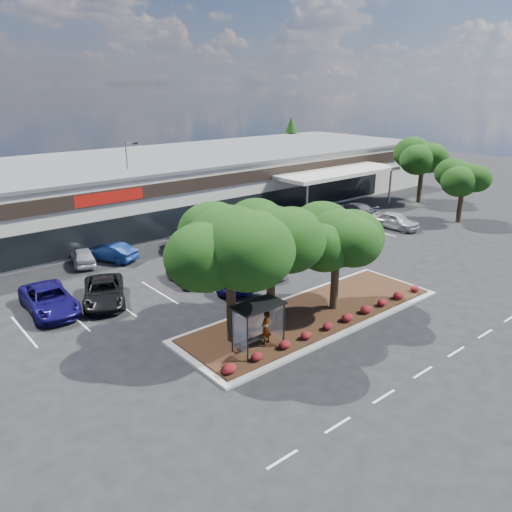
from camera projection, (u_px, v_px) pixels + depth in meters
ground at (386, 330)px, 29.41m from camera, size 160.00×160.00×0.00m
retail_store at (125, 189)px, 53.04m from camera, size 80.40×25.20×6.25m
landscape_island at (313, 315)px, 31.07m from camera, size 18.00×6.00×0.26m
lane_markings at (268, 280)px, 36.89m from camera, size 33.12×20.06×0.01m
shrub_row at (339, 321)px, 29.42m from camera, size 17.00×0.80×0.50m
bus_shelter at (256, 313)px, 26.26m from camera, size 2.75×1.55×2.59m
island_tree_west at (231, 273)px, 26.47m from camera, size 7.20×7.20×7.89m
island_tree_mid at (271, 261)px, 29.19m from camera, size 6.60×6.60×7.32m
island_tree_east at (336, 259)px, 30.65m from camera, size 5.80×5.80×6.50m
tree_east_near at (462, 192)px, 51.35m from camera, size 5.60×5.60×6.51m
tree_east_far at (422, 171)px, 60.01m from camera, size 6.40×6.40×7.62m
conifer_north_east at (291, 145)px, 80.48m from camera, size 3.96×3.96×9.00m
person_waiting at (266, 328)px, 27.02m from camera, size 0.79×0.62×1.91m
light_pole at (131, 194)px, 47.20m from camera, size 1.43×0.50×8.76m
car_0 at (49, 300)px, 31.52m from camera, size 3.08×6.04×1.63m
car_1 at (104, 292)px, 32.86m from camera, size 4.59×6.14×1.55m
car_2 at (184, 274)px, 36.22m from camera, size 2.03×4.05×1.33m
car_3 at (229, 276)px, 35.57m from camera, size 4.49×6.15×1.55m
car_4 at (255, 263)px, 38.00m from camera, size 2.58×5.80×1.66m
car_5 at (283, 240)px, 44.08m from camera, size 2.34×4.13×1.32m
car_6 at (336, 237)px, 44.58m from camera, size 2.56×4.84×1.57m
car_7 at (332, 227)px, 47.47m from camera, size 2.88×5.07×1.63m
car_8 at (396, 221)px, 49.82m from camera, size 2.10×4.91×1.65m
car_9 at (83, 256)px, 39.82m from camera, size 2.63×4.40×1.40m
car_10 at (111, 252)px, 40.74m from camera, size 3.28×4.70×1.47m
car_11 at (181, 243)px, 43.10m from camera, size 2.75×4.62×1.44m
car_12 at (211, 234)px, 45.37m from camera, size 3.29×5.42×1.69m
car_13 at (213, 236)px, 45.14m from camera, size 4.25×5.74×1.45m
car_14 at (276, 226)px, 48.63m from camera, size 2.50×4.90×1.32m
car_16 at (320, 212)px, 53.39m from camera, size 2.53×4.64×1.50m
car_17 at (353, 210)px, 54.08m from camera, size 2.30×5.56×1.61m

